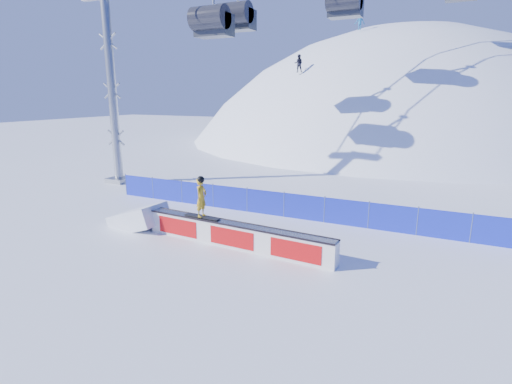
% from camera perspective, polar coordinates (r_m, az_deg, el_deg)
% --- Properties ---
extents(ground, '(160.00, 160.00, 0.00)m').
position_cam_1_polar(ground, '(15.16, 1.10, -8.59)').
color(ground, white).
rests_on(ground, ground).
extents(snow_hill, '(64.00, 64.00, 64.00)m').
position_cam_1_polar(snow_hill, '(59.96, 18.40, -10.35)').
color(snow_hill, white).
rests_on(snow_hill, ground).
extents(safety_fence, '(22.05, 0.05, 1.30)m').
position_cam_1_polar(safety_fence, '(18.93, 6.84, -2.17)').
color(safety_fence, '#1626BC').
rests_on(safety_fence, ground).
extents(rail_box, '(8.16, 1.08, 0.98)m').
position_cam_1_polar(rail_box, '(15.49, -3.00, -6.20)').
color(rail_box, silver).
rests_on(rail_box, ground).
extents(snow_ramp, '(2.63, 1.74, 1.58)m').
position_cam_1_polar(snow_ramp, '(18.74, -16.28, -4.73)').
color(snow_ramp, white).
rests_on(snow_ramp, ground).
extents(snowboarder, '(1.63, 0.58, 1.68)m').
position_cam_1_polar(snowboarder, '(15.97, -7.82, -0.73)').
color(snowboarder, black).
rests_on(snowboarder, rail_box).
extents(distant_skiers, '(19.71, 9.53, 6.38)m').
position_cam_1_polar(distant_skiers, '(42.72, 20.39, 19.72)').
color(distant_skiers, black).
rests_on(distant_skiers, ground).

